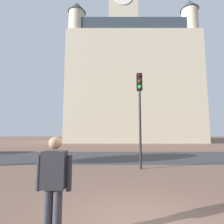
{
  "coord_description": "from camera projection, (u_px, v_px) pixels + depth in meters",
  "views": [
    {
      "loc": [
        -0.44,
        -3.17,
        1.81
      ],
      "look_at": [
        -0.43,
        10.77,
        3.42
      ],
      "focal_mm": 27.93,
      "sensor_mm": 36.0,
      "label": 1
    }
  ],
  "objects": [
    {
      "name": "street_asphalt_strip",
      "position": [
        118.0,
        157.0,
        12.8
      ],
      "size": [
        120.0,
        6.45,
        0.0
      ],
      "primitive_type": "cube",
      "color": "#38383D",
      "rests_on": "ground_plane"
    },
    {
      "name": "landmark_building",
      "position": [
        130.0,
        81.0,
        34.63
      ],
      "size": [
        23.6,
        12.58,
        36.2
      ],
      "color": "beige",
      "rests_on": "ground_plane"
    },
    {
      "name": "person_skater",
      "position": [
        54.0,
        182.0,
        2.96
      ],
      "size": [
        0.61,
        0.31,
        1.73
      ],
      "color": "#333338",
      "rests_on": "ground_plane"
    },
    {
      "name": "ground_plane",
      "position": [
        118.0,
        157.0,
        12.88
      ],
      "size": [
        120.0,
        120.0,
        0.0
      ],
      "primitive_type": "plane",
      "color": "brown"
    },
    {
      "name": "traffic_light_pole",
      "position": [
        140.0,
        101.0,
        8.94
      ],
      "size": [
        0.28,
        0.34,
        4.86
      ],
      "color": "black",
      "rests_on": "ground_plane"
    }
  ]
}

